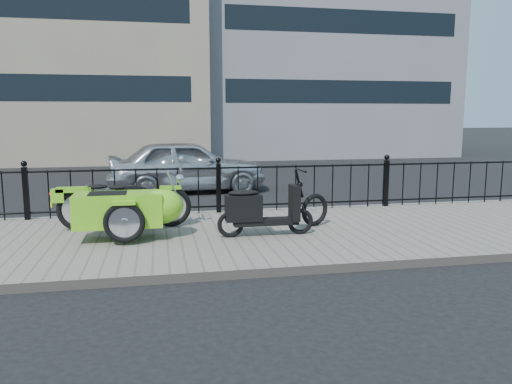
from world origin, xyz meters
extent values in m
plane|color=black|center=(0.00, 0.00, 0.00)|extent=(120.00, 120.00, 0.00)
cube|color=slate|center=(0.00, -0.50, 0.06)|extent=(30.00, 3.80, 0.12)
cube|color=gray|center=(0.00, 1.44, 0.06)|extent=(30.00, 0.10, 0.12)
cylinder|color=black|center=(0.00, 1.30, 0.99)|extent=(14.00, 0.04, 0.04)
cylinder|color=black|center=(0.00, 1.30, 0.24)|extent=(14.00, 0.04, 0.04)
cube|color=black|center=(-3.50, 1.30, 0.60)|extent=(0.09, 0.09, 0.96)
sphere|color=black|center=(-3.50, 1.30, 1.14)|extent=(0.11, 0.11, 0.11)
cube|color=black|center=(0.00, 1.30, 0.60)|extent=(0.09, 0.09, 0.96)
sphere|color=black|center=(0.00, 1.30, 1.14)|extent=(0.11, 0.11, 0.11)
cube|color=black|center=(3.50, 1.30, 0.60)|extent=(0.09, 0.09, 0.96)
sphere|color=black|center=(3.50, 1.30, 1.14)|extent=(0.11, 0.11, 0.11)
cube|color=gray|center=(-6.00, 16.00, 6.00)|extent=(14.00, 8.00, 12.00)
cube|color=black|center=(-6.00, 12.02, 3.00)|extent=(12.50, 0.06, 1.00)
cube|color=black|center=(-6.00, 12.02, 6.00)|extent=(12.50, 0.06, 1.00)
cube|color=slate|center=(7.00, 17.00, 7.50)|extent=(12.00, 8.00, 15.00)
cube|color=black|center=(7.00, 13.02, 3.00)|extent=(10.50, 0.06, 1.00)
cube|color=black|center=(7.00, 13.02, 6.00)|extent=(10.50, 0.06, 1.00)
torus|color=black|center=(-0.95, 0.20, 0.46)|extent=(0.69, 0.09, 0.69)
torus|color=black|center=(-2.45, 0.20, 0.46)|extent=(0.69, 0.09, 0.69)
torus|color=black|center=(-1.65, -0.94, 0.46)|extent=(0.60, 0.08, 0.60)
cube|color=gray|center=(-1.70, 0.20, 0.48)|extent=(0.34, 0.22, 0.24)
cylinder|color=black|center=(-1.70, 0.20, 0.41)|extent=(1.40, 0.04, 0.04)
ellipsoid|color=black|center=(-1.58, 0.20, 0.72)|extent=(0.54, 0.29, 0.26)
cylinder|color=silver|center=(-0.77, 0.20, 1.08)|extent=(0.03, 0.56, 0.03)
cylinder|color=silver|center=(-0.89, 0.20, 0.77)|extent=(0.25, 0.04, 0.59)
sphere|color=silver|center=(-0.79, 0.20, 0.95)|extent=(0.15, 0.15, 0.15)
cube|color=#74CF1E|center=(-0.95, 0.20, 0.79)|extent=(0.36, 0.12, 0.06)
cube|color=#74CF1E|center=(-2.50, 0.20, 0.80)|extent=(0.55, 0.16, 0.08)
ellipsoid|color=black|center=(-1.80, 0.20, 0.82)|extent=(0.31, 0.22, 0.08)
ellipsoid|color=black|center=(-2.12, 0.20, 0.84)|extent=(0.31, 0.22, 0.08)
sphere|color=red|center=(-2.85, 0.20, 0.74)|extent=(0.07, 0.07, 0.07)
cube|color=yellow|center=(-2.87, 0.30, 0.56)|extent=(0.02, 0.14, 0.10)
cube|color=#74CF1E|center=(-1.75, -0.55, 0.59)|extent=(1.30, 0.62, 0.50)
ellipsoid|color=#74CF1E|center=(-1.10, -0.55, 0.61)|extent=(0.65, 0.60, 0.54)
cube|color=black|center=(-1.90, -0.55, 0.82)|extent=(0.55, 0.43, 0.06)
cube|color=#74CF1E|center=(-1.65, -0.94, 0.76)|extent=(0.34, 0.11, 0.06)
torus|color=black|center=(1.06, -0.74, 0.33)|extent=(0.42, 0.07, 0.42)
torus|color=black|center=(-0.06, -0.74, 0.33)|extent=(0.42, 0.07, 0.42)
cube|color=black|center=(0.50, -0.74, 0.35)|extent=(1.02, 0.23, 0.10)
cube|color=black|center=(0.14, -0.74, 0.58)|extent=(0.56, 0.27, 0.41)
ellipsoid|color=black|center=(0.14, -0.74, 0.82)|extent=(0.48, 0.24, 0.09)
cube|color=black|center=(0.96, -0.74, 0.63)|extent=(0.12, 0.31, 0.56)
cylinder|color=black|center=(1.03, -0.74, 0.94)|extent=(0.16, 0.04, 0.46)
cylinder|color=black|center=(1.07, -0.74, 1.14)|extent=(0.03, 0.45, 0.03)
torus|color=black|center=(1.46, -0.22, 0.40)|extent=(0.55, 0.29, 0.56)
imported|color=#B9BBC1|center=(-0.39, 4.79, 0.69)|extent=(4.15, 1.89, 1.38)
camera|label=1|loc=(-1.15, -8.24, 2.02)|focal=35.00mm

